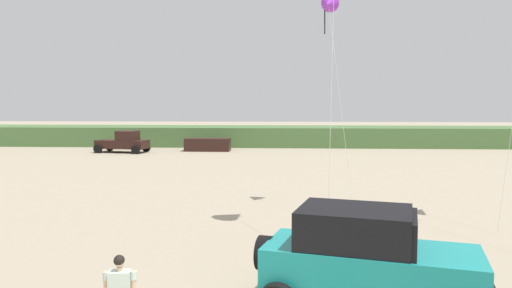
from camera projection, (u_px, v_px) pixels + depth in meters
The scene contains 5 objects.
dune_ridge at pixel (221, 136), 51.69m from camera, with size 90.00×6.66×2.00m, color #4C703D.
jeep at pixel (368, 259), 10.15m from camera, with size 5.02×3.38×2.26m.
distant_pickup at pixel (124, 142), 43.89m from camera, with size 4.85×3.07×1.98m.
distant_sedan at pixel (208, 145), 45.33m from camera, with size 4.20×1.70×1.20m, color black.
kite_orange_streamer at pixel (329, 4), 20.25m from camera, with size 1.35×3.97×9.15m.
Camera 1 is at (1.78, -7.32, 4.45)m, focal length 33.96 mm.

